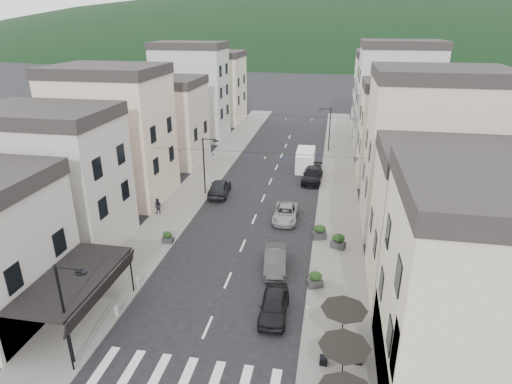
# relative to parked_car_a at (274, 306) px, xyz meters

# --- Properties ---
(sidewalk_left) EXTENTS (4.00, 76.00, 0.12)m
(sidewalk_left) POSITION_rel_parked_car_a_xyz_m (-11.19, 24.18, -0.64)
(sidewalk_left) COLOR slate
(sidewalk_left) RESTS_ON ground
(sidewalk_right) EXTENTS (4.00, 76.00, 0.12)m
(sidewalk_right) POSITION_rel_parked_car_a_xyz_m (3.81, 24.18, -0.64)
(sidewalk_right) COLOR slate
(sidewalk_right) RESTS_ON ground
(hill_backdrop) EXTENTS (640.00, 360.00, 70.00)m
(hill_backdrop) POSITION_rel_parked_car_a_xyz_m (-3.69, 292.18, -0.70)
(hill_backdrop) COLOR black
(hill_backdrop) RESTS_ON ground
(bistro_building) EXTENTS (10.00, 8.00, 10.00)m
(bistro_building) POSITION_rel_parked_car_a_xyz_m (10.81, -3.82, 4.30)
(bistro_building) COLOR beige
(bistro_building) RESTS_ON ground
(boutique_awning) EXTENTS (3.77, 7.50, 3.28)m
(boutique_awning) POSITION_rel_parked_car_a_xyz_m (-10.93, -2.82, 2.41)
(boutique_awning) COLOR black
(boutique_awning) RESTS_ON ground
(buildings_row_left) EXTENTS (10.20, 54.16, 14.00)m
(buildings_row_left) POSITION_rel_parked_car_a_xyz_m (-18.19, 29.93, 5.42)
(buildings_row_left) COLOR #ADAA9F
(buildings_row_left) RESTS_ON ground
(buildings_row_right) EXTENTS (10.20, 54.16, 14.50)m
(buildings_row_right) POSITION_rel_parked_car_a_xyz_m (10.81, 28.78, 5.62)
(buildings_row_right) COLOR beige
(buildings_row_right) RESTS_ON ground
(cafe_terrace) EXTENTS (2.50, 8.10, 2.53)m
(cafe_terrace) POSITION_rel_parked_car_a_xyz_m (4.01, -5.02, 1.65)
(cafe_terrace) COLOR black
(cafe_terrace) RESTS_ON ground
(streetlamp_left_near) EXTENTS (1.70, 0.56, 6.00)m
(streetlamp_left_near) POSITION_rel_parked_car_a_xyz_m (-9.51, -5.82, 3.00)
(streetlamp_left_near) COLOR black
(streetlamp_left_near) RESTS_ON ground
(streetlamp_left_far) EXTENTS (1.70, 0.56, 6.00)m
(streetlamp_left_far) POSITION_rel_parked_car_a_xyz_m (-9.51, 18.18, 3.00)
(streetlamp_left_far) COLOR black
(streetlamp_left_far) RESTS_ON ground
(streetlamp_right_far) EXTENTS (1.70, 0.56, 6.00)m
(streetlamp_right_far) POSITION_rel_parked_car_a_xyz_m (2.14, 36.18, 3.00)
(streetlamp_right_far) COLOR black
(streetlamp_right_far) RESTS_ON ground
(bollards) EXTENTS (11.66, 10.26, 0.60)m
(bollards) POSITION_rel_parked_car_a_xyz_m (-3.69, -2.32, -0.28)
(bollards) COLOR gray
(bollards) RESTS_ON ground
(bunting_near) EXTENTS (19.00, 0.28, 0.62)m
(bunting_near) POSITION_rel_parked_car_a_xyz_m (-3.69, 14.18, 4.95)
(bunting_near) COLOR black
(bunting_near) RESTS_ON ground
(bunting_far) EXTENTS (19.00, 0.28, 0.62)m
(bunting_far) POSITION_rel_parked_car_a_xyz_m (-3.69, 30.18, 4.95)
(bunting_far) COLOR black
(bunting_far) RESTS_ON ground
(parked_car_a) EXTENTS (1.76, 4.16, 1.40)m
(parked_car_a) POSITION_rel_parked_car_a_xyz_m (0.00, 0.00, 0.00)
(parked_car_a) COLOR black
(parked_car_a) RESTS_ON ground
(parked_car_b) EXTENTS (2.03, 4.53, 1.44)m
(parked_car_b) POSITION_rel_parked_car_a_xyz_m (-0.67, 5.28, 0.02)
(parked_car_b) COLOR #333336
(parked_car_b) RESTS_ON ground
(parked_car_c) EXTENTS (2.23, 4.64, 1.27)m
(parked_car_c) POSITION_rel_parked_car_a_xyz_m (-0.89, 13.62, -0.06)
(parked_car_c) COLOR gray
(parked_car_c) RESTS_ON ground
(parked_car_d) EXTENTS (2.33, 5.28, 1.51)m
(parked_car_d) POSITION_rel_parked_car_a_xyz_m (0.91, 24.08, 0.05)
(parked_car_d) COLOR black
(parked_car_d) RESTS_ON ground
(parked_car_e) EXTENTS (2.36, 4.97, 1.64)m
(parked_car_e) POSITION_rel_parked_car_a_xyz_m (-8.29, 18.32, 0.12)
(parked_car_e) COLOR black
(parked_car_e) RESTS_ON ground
(delivery_van) EXTENTS (2.17, 5.33, 2.54)m
(delivery_van) POSITION_rel_parked_car_a_xyz_m (-0.19, 28.32, 0.55)
(delivery_van) COLOR white
(delivery_van) RESTS_ON ground
(pedestrian_a) EXTENTS (0.66, 0.52, 1.58)m
(pedestrian_a) POSITION_rel_parked_car_a_xyz_m (-12.33, 1.10, 0.21)
(pedestrian_a) COLOR black
(pedestrian_a) RESTS_ON sidewalk_left
(pedestrian_b) EXTENTS (0.83, 0.69, 1.53)m
(pedestrian_b) POSITION_rel_parked_car_a_xyz_m (-12.56, 12.45, 0.18)
(pedestrian_b) COLOR black
(pedestrian_b) RESTS_ON sidewalk_left
(planter_la) EXTENTS (0.93, 0.56, 1.00)m
(planter_la) POSITION_rel_parked_car_a_xyz_m (-11.82, 4.39, -0.09)
(planter_la) COLOR #323234
(planter_la) RESTS_ON sidewalk_left
(planter_lb) EXTENTS (0.89, 0.50, 1.00)m
(planter_lb) POSITION_rel_parked_car_a_xyz_m (-9.69, 7.39, -0.10)
(planter_lb) COLOR #2D2D2F
(planter_lb) RESTS_ON sidewalk_left
(planter_ra) EXTENTS (1.16, 0.90, 1.14)m
(planter_ra) POSITION_rel_parked_car_a_xyz_m (2.31, 3.33, -0.03)
(planter_ra) COLOR #313033
(planter_ra) RESTS_ON sidewalk_right
(planter_rb) EXTENTS (1.25, 0.95, 1.24)m
(planter_rb) POSITION_rel_parked_car_a_xyz_m (3.81, 8.95, 0.02)
(planter_rb) COLOR #2F2F31
(planter_rb) RESTS_ON sidewalk_right
(planter_rc) EXTENTS (1.23, 0.88, 1.25)m
(planter_rc) POSITION_rel_parked_car_a_xyz_m (2.31, 10.26, 0.02)
(planter_rc) COLOR #2C2D2F
(planter_rc) RESTS_ON sidewalk_right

